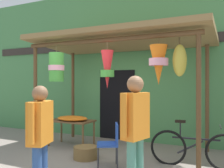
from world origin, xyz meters
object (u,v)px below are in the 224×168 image
object	(u,v)px
folding_chair	(111,141)
parked_bicycle	(195,149)
flower_heap_on_table	(73,118)
shopper_by_bananas	(135,126)
display_table	(71,123)
vendor_in_orange	(40,133)
wicker_basket_by_table	(85,153)

from	to	relation	value
folding_chair	parked_bicycle	size ratio (longest dim) A/B	0.48
flower_heap_on_table	folding_chair	distance (m)	1.83
parked_bicycle	shopper_by_bananas	bearing A→B (deg)	-107.13
parked_bicycle	display_table	bearing A→B (deg)	173.90
flower_heap_on_table	shopper_by_bananas	bearing A→B (deg)	-39.87
parked_bicycle	vendor_in_orange	bearing A→B (deg)	-125.90
shopper_by_bananas	folding_chair	bearing A→B (deg)	129.15
flower_heap_on_table	shopper_by_bananas	world-z (taller)	shopper_by_bananas
folding_chair	shopper_by_bananas	distance (m)	1.53
display_table	shopper_by_bananas	world-z (taller)	shopper_by_bananas
flower_heap_on_table	display_table	bearing A→B (deg)	140.39
display_table	shopper_by_bananas	distance (m)	3.36
wicker_basket_by_table	shopper_by_bananas	xyz separation A→B (m)	(1.64, -1.35, 0.89)
wicker_basket_by_table	shopper_by_bananas	size ratio (longest dim) A/B	0.30
parked_bicycle	shopper_by_bananas	world-z (taller)	shopper_by_bananas
display_table	flower_heap_on_table	xyz separation A→B (m)	(0.10, -0.08, 0.14)
flower_heap_on_table	parked_bicycle	bearing A→B (deg)	-4.80
shopper_by_bananas	display_table	bearing A→B (deg)	140.14
wicker_basket_by_table	vendor_in_orange	world-z (taller)	vendor_in_orange
display_table	vendor_in_orange	distance (m)	3.07
flower_heap_on_table	vendor_in_orange	bearing A→B (deg)	-63.95
folding_chair	wicker_basket_by_table	bearing A→B (deg)	162.43
wicker_basket_by_table	vendor_in_orange	xyz separation A→B (m)	(0.47, -1.94, 0.80)
flower_heap_on_table	vendor_in_orange	world-z (taller)	vendor_in_orange
display_table	shopper_by_bananas	xyz separation A→B (m)	(2.56, -2.14, 0.43)
folding_chair	parked_bicycle	world-z (taller)	parked_bicycle
vendor_in_orange	shopper_by_bananas	size ratio (longest dim) A/B	0.92
wicker_basket_by_table	parked_bicycle	bearing A→B (deg)	11.64
flower_heap_on_table	shopper_by_bananas	size ratio (longest dim) A/B	0.48
folding_chair	vendor_in_orange	world-z (taller)	vendor_in_orange
folding_chair	vendor_in_orange	distance (m)	1.78
wicker_basket_by_table	vendor_in_orange	distance (m)	2.15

